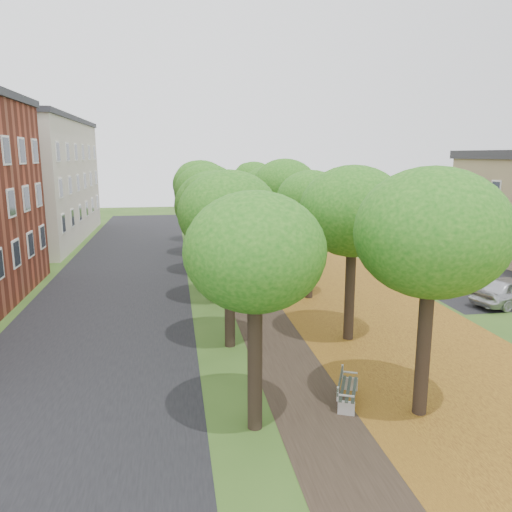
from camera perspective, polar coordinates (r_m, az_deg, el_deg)
name	(u,v)px	position (r m, az deg, el deg)	size (l,w,h in m)	color
ground	(332,420)	(14.86, 8.72, -18.08)	(120.00, 120.00, 0.00)	#2D4C19
street_asphalt	(115,291)	(28.40, -15.78, -3.83)	(8.00, 70.00, 0.01)	black
footpath	(251,285)	(28.51, -0.62, -3.32)	(3.20, 70.00, 0.01)	black
leaf_verge	(335,281)	(29.66, 8.98, -2.87)	(7.50, 70.00, 0.01)	#93671B
parking_lot	(458,272)	(34.12, 22.13, -1.70)	(9.00, 16.00, 0.01)	black
tree_row_west	(211,198)	(27.41, -5.22, 6.64)	(3.78, 33.78, 6.65)	black
tree_row_east	(296,197)	(28.17, 4.63, 6.78)	(3.78, 33.78, 6.65)	black
building_cream	(19,180)	(47.06, -25.43, 7.87)	(10.30, 20.30, 10.40)	beige
bench	(346,389)	(15.68, 10.30, -14.71)	(1.15, 1.78, 0.82)	#273128
car_silver	(511,291)	(27.61, 27.14, -3.56)	(1.72, 4.29, 1.46)	#BABABF
car_red	(440,267)	(31.81, 20.33, -1.23)	(1.44, 4.12, 1.36)	maroon
car_grey	(426,265)	(32.36, 18.85, -0.96)	(1.85, 4.55, 1.32)	#34353A
car_white	(403,251)	(36.63, 16.44, 0.56)	(2.13, 4.62, 1.28)	silver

